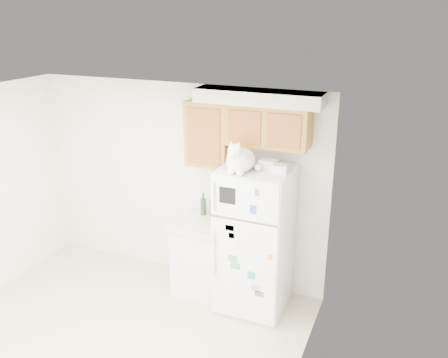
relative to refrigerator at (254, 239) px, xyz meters
The scene contains 8 objects.
room_shell 1.89m from the refrigerator, 126.83° to the right, with size 3.84×4.04×2.52m.
refrigerator is the anchor object (origin of this frame).
base_counter 0.79m from the refrigerator, behind, with size 0.64×0.64×0.92m.
cat 1.01m from the refrigerator, 125.31° to the right, with size 0.36×0.53×0.37m.
storage_box_back 0.91m from the refrigerator, 18.12° to the left, with size 0.18×0.13×0.10m, color white.
storage_box_front 0.94m from the refrigerator, ahead, with size 0.15×0.11×0.09m, color white.
bottle_green 0.83m from the refrigerator, 161.09° to the left, with size 0.07×0.07×0.29m, color #19381E, non-canonical shape.
bottle_amber 0.71m from the refrigerator, 158.37° to the left, with size 0.07×0.07×0.29m, color #593814, non-canonical shape.
Camera 1 is at (2.66, -2.97, 3.32)m, focal length 38.00 mm.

